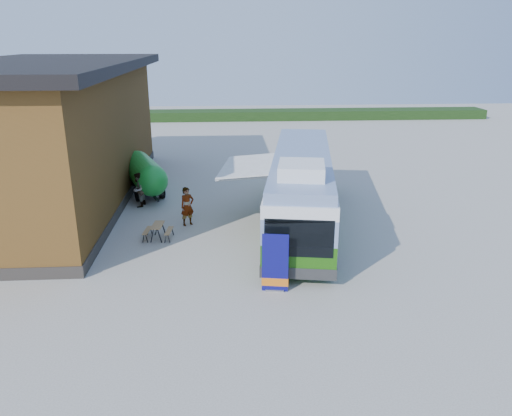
{
  "coord_description": "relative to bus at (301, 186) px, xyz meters",
  "views": [
    {
      "loc": [
        -1.04,
        -17.33,
        8.62
      ],
      "look_at": [
        0.28,
        3.68,
        1.4
      ],
      "focal_mm": 35.0,
      "sensor_mm": 36.0,
      "label": 1
    }
  ],
  "objects": [
    {
      "name": "ground",
      "position": [
        -2.53,
        -5.18,
        -1.94
      ],
      "size": [
        100.0,
        100.0,
        0.0
      ],
      "primitive_type": "plane",
      "color": "#BCB7AD",
      "rests_on": "ground"
    },
    {
      "name": "person_b",
      "position": [
        -8.23,
        3.25,
        -1.01
      ],
      "size": [
        0.85,
        1.01,
        1.84
      ],
      "primitive_type": "imported",
      "rotation": [
        0.0,
        0.0,
        -1.76
      ],
      "color": "#999999",
      "rests_on": "ground"
    },
    {
      "name": "person_a",
      "position": [
        -5.44,
        0.29,
        -0.99
      ],
      "size": [
        0.82,
        0.74,
        1.89
      ],
      "primitive_type": "imported",
      "rotation": [
        0.0,
        0.0,
        0.53
      ],
      "color": "#999999",
      "rests_on": "ground"
    },
    {
      "name": "awning",
      "position": [
        -2.19,
        0.43,
        1.02
      ],
      "size": [
        3.42,
        4.81,
        0.53
      ],
      "rotation": [
        0.0,
        0.0,
        -0.16
      ],
      "color": "white",
      "rests_on": "ground"
    },
    {
      "name": "barn",
      "position": [
        -13.03,
        4.82,
        1.65
      ],
      "size": [
        9.6,
        21.2,
        7.5
      ],
      "color": "brown",
      "rests_on": "ground"
    },
    {
      "name": "banner",
      "position": [
        -1.9,
        -6.63,
        -1.04
      ],
      "size": [
        0.95,
        0.28,
        2.19
      ],
      "rotation": [
        0.0,
        0.0,
        -0.16
      ],
      "color": "#0D0C62",
      "rests_on": "ground"
    },
    {
      "name": "picnic_table",
      "position": [
        -6.66,
        -1.43,
        -1.42
      ],
      "size": [
        1.31,
        1.18,
        0.69
      ],
      "rotation": [
        0.0,
        0.0,
        -0.09
      ],
      "color": "#AB8250",
      "rests_on": "ground"
    },
    {
      "name": "bus",
      "position": [
        0.0,
        0.0,
        0.0
      ],
      "size": [
        4.87,
        13.47,
        4.05
      ],
      "rotation": [
        0.0,
        0.0,
        -0.16
      ],
      "color": "#317112",
      "rests_on": "ground"
    },
    {
      "name": "hedge",
      "position": [
        5.47,
        32.82,
        -1.44
      ],
      "size": [
        40.0,
        3.0,
        1.0
      ],
      "primitive_type": "cube",
      "color": "#264419",
      "rests_on": "ground"
    },
    {
      "name": "slurry_tanker",
      "position": [
        -8.23,
        5.51,
        -0.69
      ],
      "size": [
        3.09,
        5.55,
        2.16
      ],
      "rotation": [
        0.0,
        0.0,
        0.36
      ],
      "color": "green",
      "rests_on": "ground"
    }
  ]
}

